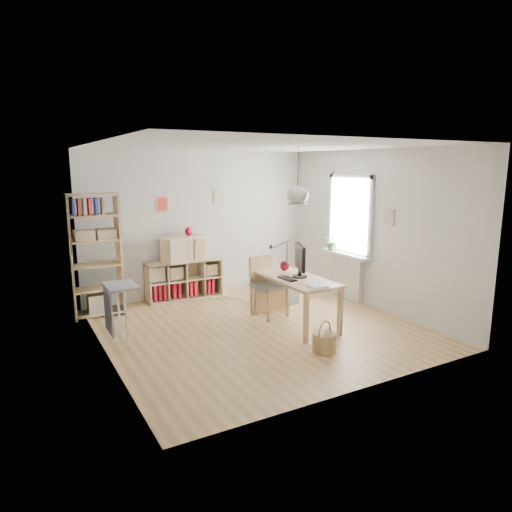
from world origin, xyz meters
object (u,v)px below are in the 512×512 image
desk (296,283)px  cube_shelf (182,282)px  tall_bookshelf (95,250)px  monitor (300,259)px  chair (267,282)px  drawer_chest (184,248)px  storage_chest (278,291)px

desk → cube_shelf: desk is taller
desk → tall_bookshelf: bearing=143.0°
tall_bookshelf → monitor: size_ratio=3.65×
chair → drawer_chest: 1.83m
cube_shelf → tall_bookshelf: bearing=-169.8°
desk → storage_chest: desk is taller
desk → storage_chest: bearing=71.5°
chair → storage_chest: chair is taller
storage_chest → monitor: monitor is taller
desk → monitor: 0.38m
cube_shelf → storage_chest: bearing=-38.2°
desk → tall_bookshelf: size_ratio=0.75×
storage_chest → monitor: 1.44m
monitor → cube_shelf: bearing=139.8°
cube_shelf → chair: bearing=-62.0°
chair → storage_chest: bearing=33.3°
desk → cube_shelf: bearing=114.6°
tall_bookshelf → drawer_chest: bearing=8.6°
desk → drawer_chest: size_ratio=1.93×
cube_shelf → storage_chest: cube_shelf is taller
storage_chest → drawer_chest: size_ratio=0.88×
desk → monitor: monitor is taller
tall_bookshelf → cube_shelf: bearing=10.2°
tall_bookshelf → chair: (2.43, -1.34, -0.53)m
chair → storage_chest: size_ratio=1.45×
tall_bookshelf → monitor: (2.65, -1.95, -0.06)m
desk → tall_bookshelf: (-2.59, 1.95, 0.43)m
cube_shelf → drawer_chest: (0.03, -0.04, 0.64)m
desk → drawer_chest: drawer_chest is taller
chair → drawer_chest: drawer_chest is taller
cube_shelf → desk: bearing=-65.4°
storage_chest → cube_shelf: bearing=140.6°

